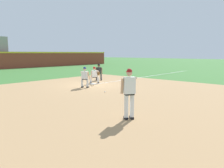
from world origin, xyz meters
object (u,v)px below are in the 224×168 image
first_base_bag (93,84)px  baseball (105,92)px  baserunner (85,76)px  first_baseman (95,74)px  pitcher (129,91)px  umpire (99,71)px

first_base_bag → baseball: (-1.85, -3.01, -0.01)m
baserunner → first_baseman: bearing=27.7°
first_baseman → pitcher: bearing=-126.4°
baseball → umpire: (3.99, 4.53, 0.76)m
baserunner → umpire: same height
first_baseman → baserunner: baserunner is taller
first_baseman → umpire: (1.65, 1.19, 0.06)m
umpire → baseball: bearing=-131.4°
first_base_bag → pitcher: pitcher is taller
baseball → pitcher: 5.65m
first_base_bag → baserunner: size_ratio=0.26×
first_base_bag → first_baseman: (0.48, 0.32, 0.69)m
first_base_bag → first_baseman: bearing=33.4°
baseball → first_baseman: bearing=55.0°
first_base_bag → umpire: 2.72m
first_base_bag → baseball: bearing=-121.5°
baserunner → baseball: bearing=-100.1°
baseball → pitcher: size_ratio=0.04×
baseball → umpire: 6.08m
first_base_bag → umpire: size_ratio=0.26×
first_base_bag → baserunner: 1.76m
pitcher → first_baseman: size_ratio=1.39×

